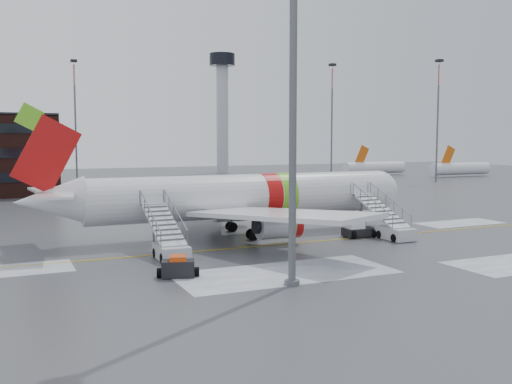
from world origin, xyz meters
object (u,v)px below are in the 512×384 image
airliner (237,197)px  baggage_tractor (178,268)px  light_mast_near (293,51)px  airstair_aft (168,243)px  pushback_tug (357,229)px  airstair_fwd (390,226)px

airliner → baggage_tractor: airliner is taller
airliner → light_mast_near: light_mast_near is taller
airstair_aft → baggage_tractor: bearing=-100.1°
pushback_tug → light_mast_near: size_ratio=0.11×
pushback_tug → baggage_tractor: 19.87m
baggage_tractor → airstair_aft: bearing=79.9°
airliner → light_mast_near: size_ratio=1.36×
airstair_aft → baggage_tractor: airstair_aft is taller
pushback_tug → airstair_fwd: bearing=-36.7°
airliner → airstair_fwd: 13.44m
airliner → pushback_tug: airliner is taller
airstair_aft → pushback_tug: (17.29, 1.65, -0.37)m
airliner → airstair_fwd: airliner is taller
airstair_aft → baggage_tractor: size_ratio=2.84×
airliner → pushback_tug: 10.86m
airliner → baggage_tractor: 15.69m
airstair_aft → baggage_tractor: (-1.06, -5.97, -0.49)m
airliner → airstair_aft: (-7.99, -6.54, -2.35)m
airliner → airstair_aft: 10.59m
airstair_fwd → light_mast_near: size_ratio=0.30×
airstair_fwd → airliner: bearing=150.4°
light_mast_near → airliner: bearing=78.2°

